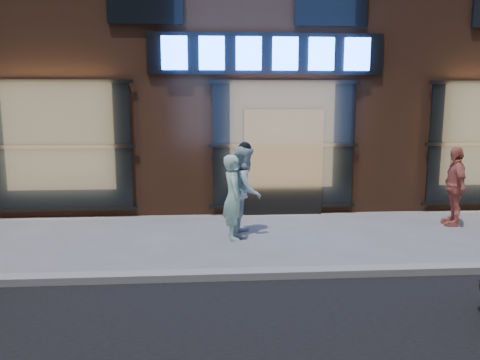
{
  "coord_description": "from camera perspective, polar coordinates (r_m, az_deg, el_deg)",
  "views": [
    {
      "loc": [
        -1.72,
        -6.52,
        2.55
      ],
      "look_at": [
        -1.15,
        1.6,
        1.2
      ],
      "focal_mm": 35.0,
      "sensor_mm": 36.0,
      "label": 1
    }
  ],
  "objects": [
    {
      "name": "curb",
      "position": [
        7.19,
        10.27,
        -11.02
      ],
      "size": [
        60.0,
        0.25,
        0.12
      ],
      "primitive_type": "cube",
      "color": "gray",
      "rests_on": "ground"
    },
    {
      "name": "man_cap",
      "position": [
        9.05,
        0.58,
        -1.29
      ],
      "size": [
        0.81,
        0.96,
        1.73
      ],
      "primitive_type": "imported",
      "rotation": [
        0.0,
        0.0,
        1.37
      ],
      "color": "silver",
      "rests_on": "ground"
    },
    {
      "name": "storefront_building",
      "position": [
        14.84,
        2.86,
        19.51
      ],
      "size": [
        30.2,
        8.28,
        10.3
      ],
      "color": "#54301E",
      "rests_on": "ground"
    },
    {
      "name": "man_bowtie",
      "position": [
        8.76,
        -0.86,
        -2.1
      ],
      "size": [
        0.44,
        0.62,
        1.6
      ],
      "primitive_type": "imported",
      "rotation": [
        0.0,
        0.0,
        1.68
      ],
      "color": "#A8DDC1",
      "rests_on": "ground"
    },
    {
      "name": "passerby",
      "position": [
        10.73,
        24.68,
        -0.7
      ],
      "size": [
        0.56,
        1.02,
        1.65
      ],
      "primitive_type": "imported",
      "rotation": [
        0.0,
        0.0,
        -1.74
      ],
      "color": "#CA6653",
      "rests_on": "ground"
    },
    {
      "name": "ground",
      "position": [
        7.21,
        10.26,
        -11.46
      ],
      "size": [
        90.0,
        90.0,
        0.0
      ],
      "primitive_type": "plane",
      "color": "slate",
      "rests_on": "ground"
    }
  ]
}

